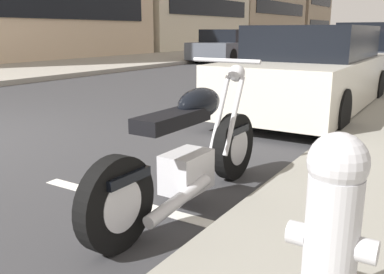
{
  "coord_description": "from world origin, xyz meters",
  "views": [
    {
      "loc": [
        -2.36,
        -5.3,
        1.32
      ],
      "look_at": [
        0.49,
        -3.51,
        0.47
      ],
      "focal_mm": 39.35,
      "sensor_mm": 36.0,
      "label": 1
    }
  ],
  "objects_px": {
    "car_opposite_curb": "(227,47)",
    "parked_car_behind_motorcycle": "(312,72)",
    "fire_hydrant": "(333,223)",
    "crossing_truck": "(365,36)",
    "parked_motorcycle": "(189,154)"
  },
  "relations": [
    {
      "from": "fire_hydrant",
      "to": "car_opposite_curb",
      "type": "bearing_deg",
      "value": 28.94
    },
    {
      "from": "parked_motorcycle",
      "to": "car_opposite_curb",
      "type": "bearing_deg",
      "value": 27.01
    },
    {
      "from": "parked_motorcycle",
      "to": "crossing_truck",
      "type": "bearing_deg",
      "value": 8.63
    },
    {
      "from": "parked_car_behind_motorcycle",
      "to": "fire_hydrant",
      "type": "height_order",
      "value": "parked_car_behind_motorcycle"
    },
    {
      "from": "crossing_truck",
      "to": "car_opposite_curb",
      "type": "xyz_separation_m",
      "value": [
        -15.45,
        2.79,
        -0.33
      ]
    },
    {
      "from": "crossing_truck",
      "to": "parked_car_behind_motorcycle",
      "type": "bearing_deg",
      "value": 97.45
    },
    {
      "from": "crossing_truck",
      "to": "fire_hydrant",
      "type": "distance_m",
      "value": 30.89
    },
    {
      "from": "parked_car_behind_motorcycle",
      "to": "crossing_truck",
      "type": "bearing_deg",
      "value": 8.18
    },
    {
      "from": "parked_car_behind_motorcycle",
      "to": "crossing_truck",
      "type": "xyz_separation_m",
      "value": [
        25.12,
        3.81,
        0.3
      ]
    },
    {
      "from": "car_opposite_curb",
      "to": "parked_car_behind_motorcycle",
      "type": "bearing_deg",
      "value": 31.32
    },
    {
      "from": "parked_car_behind_motorcycle",
      "to": "parked_motorcycle",
      "type": "bearing_deg",
      "value": -175.46
    },
    {
      "from": "parked_motorcycle",
      "to": "parked_car_behind_motorcycle",
      "type": "distance_m",
      "value": 4.36
    },
    {
      "from": "crossing_truck",
      "to": "fire_hydrant",
      "type": "height_order",
      "value": "crossing_truck"
    },
    {
      "from": "parked_motorcycle",
      "to": "car_opposite_curb",
      "type": "relative_size",
      "value": 0.49
    },
    {
      "from": "car_opposite_curb",
      "to": "fire_hydrant",
      "type": "relative_size",
      "value": 5.44
    }
  ]
}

